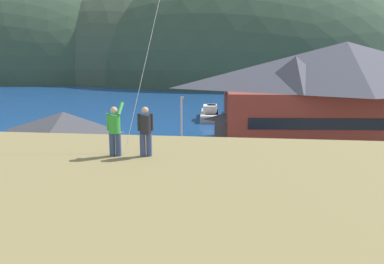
{
  "coord_description": "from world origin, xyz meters",
  "views": [
    {
      "loc": [
        2.42,
        -23.56,
        10.7
      ],
      "look_at": [
        -1.3,
        9.0,
        3.8
      ],
      "focal_mm": 38.44,
      "sensor_mm": 36.0,
      "label": 1
    }
  ],
  "objects": [
    {
      "name": "far_hill_east_peak",
      "position": [
        -27.77,
        113.09,
        0.0
      ],
      "size": [
        80.54,
        62.23,
        63.92
      ],
      "primitive_type": "ellipsoid",
      "color": "#3D4C38",
      "rests_on": "ground"
    },
    {
      "name": "moored_boat_inner_slip",
      "position": [
        -1.49,
        36.94,
        0.72
      ],
      "size": [
        2.54,
        6.48,
        2.16
      ],
      "color": "navy",
      "rests_on": "ground"
    },
    {
      "name": "moored_boat_outer_mooring",
      "position": [
        5.4,
        31.46,
        0.72
      ],
      "size": [
        2.51,
        7.6,
        2.16
      ],
      "color": "navy",
      "rests_on": "ground"
    },
    {
      "name": "ground_plane",
      "position": [
        0.0,
        0.0,
        0.0
      ],
      "size": [
        600.0,
        600.0,
        0.0
      ],
      "primitive_type": "plane",
      "color": "#66604C"
    },
    {
      "name": "wharf_dock",
      "position": [
        1.84,
        35.77,
        0.35
      ],
      "size": [
        3.2,
        15.16,
        0.7
      ],
      "color": "#70604C",
      "rests_on": "ground"
    },
    {
      "name": "parking_lot_pad",
      "position": [
        0.0,
        5.0,
        0.05
      ],
      "size": [
        40.0,
        20.0,
        0.1
      ],
      "primitive_type": "cube",
      "color": "gray",
      "rests_on": "ground"
    },
    {
      "name": "parked_car_lone_by_shed",
      "position": [
        -8.56,
        0.55,
        1.06
      ],
      "size": [
        4.34,
        2.35,
        1.82
      ],
      "color": "red",
      "rests_on": "parking_lot_pad"
    },
    {
      "name": "parked_car_mid_row_near",
      "position": [
        -4.91,
        6.17,
        1.06
      ],
      "size": [
        4.27,
        2.19,
        1.82
      ],
      "color": "red",
      "rests_on": "parking_lot_pad"
    },
    {
      "name": "parking_light_pole",
      "position": [
        -2.38,
        10.56,
        3.8
      ],
      "size": [
        0.24,
        0.78,
        6.34
      ],
      "color": "#ADADB2",
      "rests_on": "parking_lot_pad"
    },
    {
      "name": "storage_shed_waterside",
      "position": [
        3.05,
        20.25,
        2.19
      ],
      "size": [
        6.63,
        4.8,
        4.22
      ],
      "color": "#474C56",
      "rests_on": "ground"
    },
    {
      "name": "parked_car_corner_spot",
      "position": [
        9.43,
        1.25,
        1.06
      ],
      "size": [
        4.22,
        2.1,
        1.82
      ],
      "color": "#236633",
      "rests_on": "parking_lot_pad"
    },
    {
      "name": "harbor_lodge",
      "position": [
        13.52,
        21.56,
        5.93
      ],
      "size": [
        27.33,
        14.1,
        11.13
      ],
      "color": "brown",
      "rests_on": "ground"
    },
    {
      "name": "parked_car_mid_row_center",
      "position": [
        0.85,
        5.9,
        1.06
      ],
      "size": [
        4.33,
        2.32,
        1.82
      ],
      "color": "red",
      "rests_on": "parking_lot_pad"
    },
    {
      "name": "far_hill_west_ridge",
      "position": [
        -62.6,
        113.85,
        0.0
      ],
      "size": [
        96.48,
        66.5,
        63.95
      ],
      "primitive_type": "ellipsoid",
      "color": "#334733",
      "rests_on": "ground"
    },
    {
      "name": "bay_water",
      "position": [
        0.0,
        60.0,
        0.01
      ],
      "size": [
        360.0,
        84.0,
        0.03
      ],
      "primitive_type": "cube",
      "color": "navy",
      "rests_on": "ground"
    },
    {
      "name": "parked_car_back_row_left",
      "position": [
        5.54,
        7.08,
        1.06
      ],
      "size": [
        4.25,
        2.16,
        1.82
      ],
      "color": "navy",
      "rests_on": "parking_lot_pad"
    },
    {
      "name": "person_kite_flyer",
      "position": [
        -1.84,
        -9.99,
        7.86
      ],
      "size": [
        0.51,
        0.66,
        1.86
      ],
      "color": "#384770",
      "rests_on": "grassy_hill_foreground"
    },
    {
      "name": "moored_boat_wharfside",
      "position": [
        -1.82,
        36.46,
        0.72
      ],
      "size": [
        3.09,
        8.26,
        2.16
      ],
      "color": "#A8A399",
      "rests_on": "ground"
    },
    {
      "name": "far_hill_center_saddle",
      "position": [
        4.51,
        109.48,
        0.0
      ],
      "size": [
        107.88,
        75.76,
        69.95
      ],
      "primitive_type": "ellipsoid",
      "color": "#334733",
      "rests_on": "ground"
    },
    {
      "name": "storage_shed_near_lot",
      "position": [
        -11.49,
        7.45,
        2.86
      ],
      "size": [
        7.18,
        4.92,
        5.52
      ],
      "color": "#756B5B",
      "rests_on": "ground"
    },
    {
      "name": "person_companion",
      "position": [
        -0.76,
        -9.9,
        7.85
      ],
      "size": [
        0.54,
        0.4,
        1.74
      ],
      "color": "#384770",
      "rests_on": "grassy_hill_foreground"
    },
    {
      "name": "parked_car_mid_row_far",
      "position": [
        3.38,
        -0.5,
        1.06
      ],
      "size": [
        4.35,
        2.37,
        1.82
      ],
      "color": "slate",
      "rests_on": "parking_lot_pad"
    }
  ]
}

